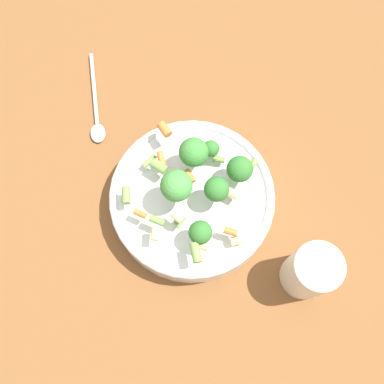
% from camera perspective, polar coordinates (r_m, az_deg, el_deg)
% --- Properties ---
extents(ground_plane, '(3.00, 3.00, 0.00)m').
position_cam_1_polar(ground_plane, '(0.74, 0.00, -1.58)').
color(ground_plane, brown).
extents(bowl, '(0.26, 0.26, 0.05)m').
position_cam_1_polar(bowl, '(0.71, 0.00, -0.90)').
color(bowl, silver).
rests_on(bowl, ground_plane).
extents(pasta_salad, '(0.22, 0.22, 0.07)m').
position_cam_1_polar(pasta_salad, '(0.66, 0.95, 1.46)').
color(pasta_salad, '#8CB766').
rests_on(pasta_salad, bowl).
extents(cup, '(0.07, 0.07, 0.11)m').
position_cam_1_polar(cup, '(0.69, 14.86, -9.70)').
color(cup, silver).
rests_on(cup, ground_plane).
extents(spoon, '(0.03, 0.18, 0.01)m').
position_cam_1_polar(spoon, '(0.82, -12.07, 9.72)').
color(spoon, silver).
rests_on(spoon, ground_plane).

